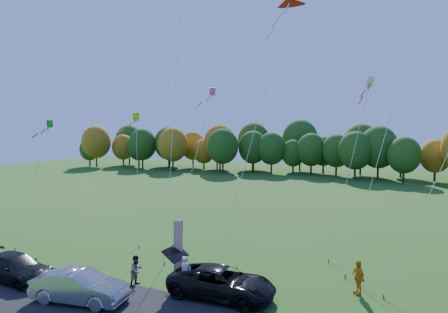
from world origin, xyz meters
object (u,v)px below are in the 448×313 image
at_px(black_suv, 222,282).
at_px(feather_flag, 178,245).
at_px(silver_sedan, 80,286).
at_px(person_east, 358,277).

relative_size(black_suv, feather_flag, 1.51).
bearing_deg(feather_flag, black_suv, -8.10).
bearing_deg(black_suv, feather_flag, 79.64).
relative_size(black_suv, silver_sedan, 1.14).
relative_size(silver_sedan, person_east, 2.71).
bearing_deg(person_east, feather_flag, -109.47).
bearing_deg(person_east, black_suv, -98.97).
height_order(silver_sedan, feather_flag, feather_flag).
bearing_deg(silver_sedan, black_suv, -70.55).
height_order(black_suv, silver_sedan, silver_sedan).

